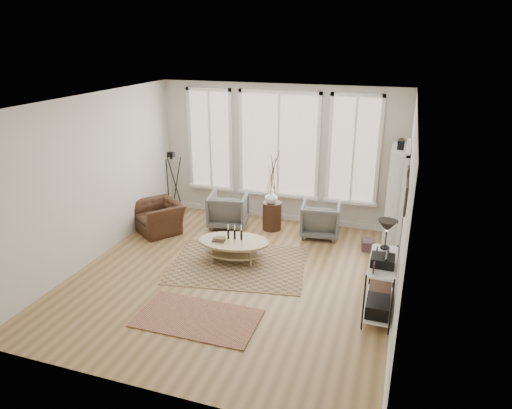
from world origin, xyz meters
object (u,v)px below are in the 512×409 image
(coffee_table, at_px, (233,245))
(bookcase, at_px, (395,196))
(side_table, at_px, (272,193))
(armchair_left, at_px, (228,210))
(low_shelf, at_px, (381,280))
(armchair_right, at_px, (320,219))
(accent_chair, at_px, (159,217))

(coffee_table, bearing_deg, bookcase, 32.64)
(side_table, bearing_deg, bookcase, 2.50)
(armchair_left, bearing_deg, side_table, 178.10)
(low_shelf, bearing_deg, coffee_table, 162.14)
(low_shelf, relative_size, armchair_left, 1.64)
(low_shelf, distance_m, armchair_right, 2.76)
(coffee_table, relative_size, armchair_right, 1.76)
(low_shelf, height_order, armchair_left, low_shelf)
(accent_chair, bearing_deg, armchair_left, 64.64)
(bookcase, relative_size, armchair_left, 2.59)
(bookcase, relative_size, low_shelf, 1.58)
(coffee_table, xyz_separation_m, armchair_right, (1.26, 1.58, 0.04))
(armchair_right, xyz_separation_m, accent_chair, (-3.18, -0.82, -0.04))
(bookcase, xyz_separation_m, low_shelf, (-0.06, -2.52, -0.44))
(armchair_left, height_order, armchair_right, armchair_left)
(low_shelf, height_order, accent_chair, low_shelf)
(armchair_left, height_order, side_table, side_table)
(low_shelf, relative_size, side_table, 0.79)
(coffee_table, distance_m, armchair_left, 1.61)
(bookcase, distance_m, accent_chair, 4.70)
(coffee_table, height_order, accent_chair, accent_chair)
(armchair_left, bearing_deg, low_shelf, 135.19)
(coffee_table, xyz_separation_m, armchair_left, (-0.67, 1.46, 0.05))
(low_shelf, xyz_separation_m, armchair_right, (-1.32, 2.41, -0.16))
(low_shelf, xyz_separation_m, armchair_left, (-3.25, 2.29, -0.15))
(armchair_left, distance_m, accent_chair, 1.44)
(coffee_table, distance_m, armchair_right, 2.02)
(armchair_left, xyz_separation_m, accent_chair, (-1.25, -0.70, -0.06))
(low_shelf, xyz_separation_m, coffee_table, (-2.58, 0.83, -0.20))
(armchair_right, bearing_deg, armchair_left, -3.11)
(bookcase, xyz_separation_m, armchair_left, (-3.31, -0.23, -0.59))
(low_shelf, distance_m, accent_chair, 4.78)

